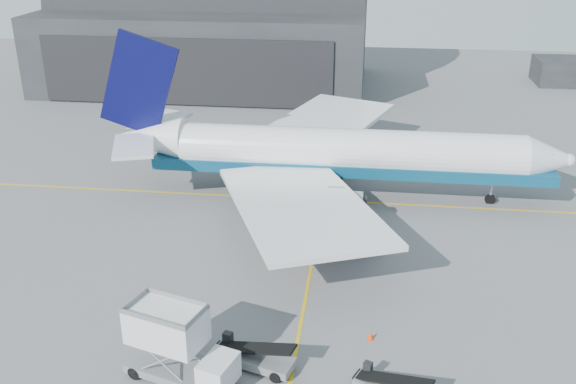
# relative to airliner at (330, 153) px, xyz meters

# --- Properties ---
(ground) EXTENTS (200.00, 200.00, 0.00)m
(ground) POSITION_rel_airliner_xyz_m (-0.50, -21.31, -4.43)
(ground) COLOR #565659
(ground) RESTS_ON ground
(taxi_lines) EXTENTS (80.00, 42.12, 0.02)m
(taxi_lines) POSITION_rel_airliner_xyz_m (-0.50, -8.64, -4.42)
(taxi_lines) COLOR gold
(taxi_lines) RESTS_ON ground
(hangar) EXTENTS (50.00, 28.30, 28.00)m
(hangar) POSITION_rel_airliner_xyz_m (-22.50, 43.64, 5.11)
(hangar) COLOR black
(hangar) RESTS_ON ground
(airliner) EXTENTS (45.16, 43.79, 15.85)m
(airliner) POSITION_rel_airliner_xyz_m (0.00, 0.00, 0.00)
(airliner) COLOR white
(airliner) RESTS_ON ground
(catering_truck) EXTENTS (7.14, 4.35, 4.61)m
(catering_truck) POSITION_rel_airliner_xyz_m (-7.13, -28.31, -2.10)
(catering_truck) COLOR slate
(catering_truck) RESTS_ON ground
(pushback_tug) EXTENTS (4.73, 3.56, 1.95)m
(pushback_tug) POSITION_rel_airliner_xyz_m (2.78, -10.67, -3.70)
(pushback_tug) COLOR black
(pushback_tug) RESTS_ON ground
(belt_loader_a) EXTENTS (5.49, 3.06, 2.06)m
(belt_loader_a) POSITION_rel_airliner_xyz_m (-2.97, -26.61, -3.80)
(belt_loader_a) COLOR slate
(belt_loader_a) RESTS_ON ground
(traffic_cone) EXTENTS (0.39, 0.39, 0.56)m
(traffic_cone) POSITION_rel_airliner_xyz_m (4.18, -23.06, -4.17)
(traffic_cone) COLOR #F83407
(traffic_cone) RESTS_ON ground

